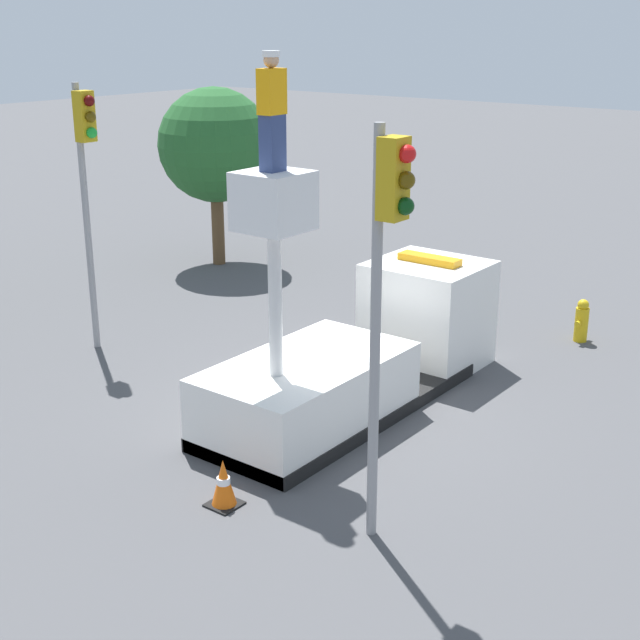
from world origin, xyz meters
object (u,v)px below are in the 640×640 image
at_px(worker, 272,112).
at_px(traffic_cone_rear, 224,484).
at_px(traffic_light_pole, 386,258).
at_px(fire_hydrant, 582,321).
at_px(tree_right_bg, 215,146).
at_px(bucket_truck, 362,355).
at_px(traffic_light_across, 86,166).

relative_size(worker, traffic_cone_rear, 2.38).
relative_size(traffic_light_pole, fire_hydrant, 5.82).
height_order(traffic_cone_rear, tree_right_bg, tree_right_bg).
relative_size(bucket_truck, fire_hydrant, 7.20).
bearing_deg(traffic_light_across, traffic_cone_rear, -115.65).
xyz_separation_m(traffic_light_pole, traffic_cone_rear, (-0.70, 2.26, -3.60)).
xyz_separation_m(bucket_truck, traffic_cone_rear, (-4.39, -0.63, -0.54)).
distance_m(traffic_light_across, fire_hydrant, 11.08).
height_order(traffic_light_pole, tree_right_bg, traffic_light_pole).
relative_size(traffic_light_pole, traffic_cone_rear, 7.64).
bearing_deg(traffic_cone_rear, traffic_light_across, 64.35).
bearing_deg(traffic_light_pole, tree_right_bg, 52.08).
height_order(traffic_light_pole, traffic_cone_rear, traffic_light_pole).
bearing_deg(tree_right_bg, bucket_truck, -121.72).
relative_size(worker, tree_right_bg, 0.35).
distance_m(bucket_truck, traffic_light_across, 6.88).
distance_m(worker, traffic_cone_rear, 5.51).
xyz_separation_m(traffic_light_pole, tree_right_bg, (9.22, 11.84, -0.54)).
bearing_deg(traffic_cone_rear, bucket_truck, 8.15).
xyz_separation_m(traffic_light_across, traffic_cone_rear, (-3.21, -6.68, -3.59)).
height_order(traffic_light_across, tree_right_bg, traffic_light_across).
height_order(bucket_truck, traffic_cone_rear, bucket_truck).
distance_m(traffic_light_across, tree_right_bg, 7.32).
xyz_separation_m(traffic_cone_rear, tree_right_bg, (9.92, 9.57, 3.06)).
distance_m(worker, fire_hydrant, 9.64).
height_order(worker, fire_hydrant, worker).
bearing_deg(fire_hydrant, worker, 165.90).
bearing_deg(worker, traffic_cone_rear, -162.17).
bearing_deg(bucket_truck, fire_hydrant, -19.84).
relative_size(fire_hydrant, traffic_cone_rear, 1.31).
distance_m(fire_hydrant, traffic_cone_rear, 10.06).
bearing_deg(traffic_cone_rear, tree_right_bg, 43.98).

